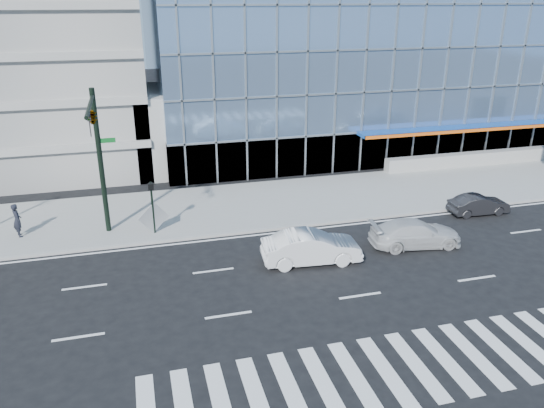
{
  "coord_description": "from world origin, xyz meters",
  "views": [
    {
      "loc": [
        -9.17,
        -22.88,
        12.51
      ],
      "look_at": [
        -2.22,
        3.0,
        1.99
      ],
      "focal_mm": 35.0,
      "sensor_mm": 36.0,
      "label": 1
    }
  ],
  "objects": [
    {
      "name": "ramp_block",
      "position": [
        -6.0,
        18.0,
        3.0
      ],
      "size": [
        6.0,
        8.0,
        6.0
      ],
      "primitive_type": "cube",
      "color": "gray",
      "rests_on": "ground"
    },
    {
      "name": "tilted_panel",
      "position": [
        -8.5,
        5.0,
        1.06
      ],
      "size": [
        1.73,
        0.71,
        1.83
      ],
      "primitive_type": "cube",
      "rotation": [
        0.0,
        0.9,
        0.37
      ],
      "color": "#A8A8A8",
      "rests_on": "sidewalk"
    },
    {
      "name": "white_sedan",
      "position": [
        -1.09,
        -0.36,
        0.82
      ],
      "size": [
        5.09,
        2.16,
        1.63
      ],
      "primitive_type": "imported",
      "rotation": [
        0.0,
        0.0,
        1.48
      ],
      "color": "white",
      "rests_on": "ground"
    },
    {
      "name": "traffic_signal",
      "position": [
        -11.0,
        4.57,
        6.16
      ],
      "size": [
        1.14,
        5.74,
        8.0
      ],
      "color": "black",
      "rests_on": "sidewalk"
    },
    {
      "name": "theatre_building",
      "position": [
        14.0,
        26.0,
        7.5
      ],
      "size": [
        42.0,
        26.0,
        15.0
      ],
      "primitive_type": "cube",
      "color": "#6C8DB5",
      "rests_on": "ground"
    },
    {
      "name": "sidewalk",
      "position": [
        0.0,
        8.0,
        0.07
      ],
      "size": [
        120.0,
        8.0,
        0.15
      ],
      "primitive_type": "cube",
      "color": "gray",
      "rests_on": "ground"
    },
    {
      "name": "white_suv",
      "position": [
        4.91,
        0.01,
        0.71
      ],
      "size": [
        5.1,
        2.5,
        1.43
      ],
      "primitive_type": "imported",
      "rotation": [
        0.0,
        0.0,
        1.47
      ],
      "color": "silver",
      "rests_on": "ground"
    },
    {
      "name": "ground",
      "position": [
        0.0,
        0.0,
        0.0
      ],
      "size": [
        160.0,
        160.0,
        0.0
      ],
      "primitive_type": "plane",
      "color": "black",
      "rests_on": "ground"
    },
    {
      "name": "ped_signal_post",
      "position": [
        -8.5,
        4.94,
        2.14
      ],
      "size": [
        0.3,
        0.33,
        3.0
      ],
      "color": "black",
      "rests_on": "sidewalk"
    },
    {
      "name": "pedestrian",
      "position": [
        -15.74,
        6.48,
        1.1
      ],
      "size": [
        0.69,
        0.81,
        1.9
      ],
      "primitive_type": "imported",
      "rotation": [
        0.0,
        0.0,
        1.97
      ],
      "color": "black",
      "rests_on": "sidewalk"
    },
    {
      "name": "dark_sedan",
      "position": [
        10.91,
        3.0,
        0.61
      ],
      "size": [
        3.75,
        1.42,
        1.22
      ],
      "primitive_type": "imported",
      "rotation": [
        0.0,
        0.0,
        1.54
      ],
      "color": "black",
      "rests_on": "ground"
    }
  ]
}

